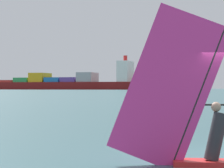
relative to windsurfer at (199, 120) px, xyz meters
name	(u,v)px	position (x,y,z in m)	size (l,w,h in m)	color
windsurfer	(199,120)	(0.00, 0.00, 0.00)	(4.01, 1.47, 3.90)	red
cargo_ship	(60,83)	(43.52, 496.21, 6.39)	(200.50, 132.15, 36.05)	maroon
channel_buoy	(196,94)	(21.22, 51.73, -0.11)	(0.93, 0.93, 2.01)	#19994C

